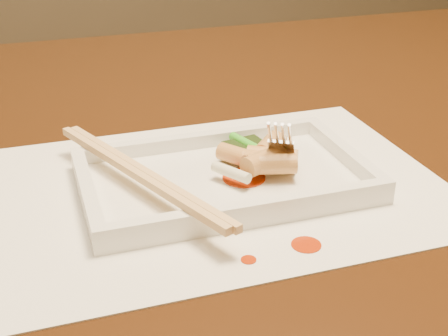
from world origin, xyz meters
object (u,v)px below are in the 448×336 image
object	(u,v)px
chopstick_a	(135,173)
fork	(290,87)
placemat	(224,186)
table	(256,199)
plate_base	(224,182)

from	to	relation	value
chopstick_a	fork	bearing A→B (deg)	6.75
placemat	fork	xyz separation A→B (m)	(0.07, 0.02, 0.08)
table	fork	bearing A→B (deg)	-98.04
placemat	fork	distance (m)	0.11
chopstick_a	fork	size ratio (longest dim) A/B	1.79
table	chopstick_a	size ratio (longest dim) A/B	5.59
table	plate_base	xyz separation A→B (m)	(-0.09, -0.14, 0.11)
plate_base	fork	size ratio (longest dim) A/B	1.86
placemat	chopstick_a	distance (m)	0.09
table	placemat	distance (m)	0.19
fork	placemat	bearing A→B (deg)	-165.58
table	chopstick_a	distance (m)	0.25
placemat	fork	world-z (taller)	fork
plate_base	fork	xyz separation A→B (m)	(0.07, 0.02, 0.08)
table	fork	size ratio (longest dim) A/B	10.00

